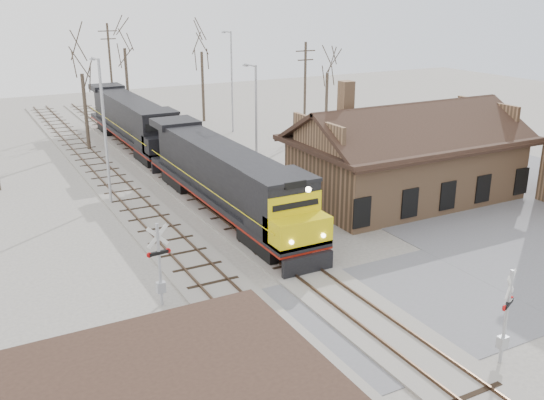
{
  "coord_description": "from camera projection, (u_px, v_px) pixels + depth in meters",
  "views": [
    {
      "loc": [
        -14.26,
        -18.09,
        13.0
      ],
      "look_at": [
        0.27,
        9.0,
        2.59
      ],
      "focal_mm": 40.0,
      "sensor_mm": 36.0,
      "label": 1
    }
  ],
  "objects": [
    {
      "name": "utility_pole_b",
      "position": [
        111.0,
        71.0,
        64.43
      ],
      "size": [
        2.0,
        0.24,
        10.27
      ],
      "color": "#382D23",
      "rests_on": "ground"
    },
    {
      "name": "utility_pole_c",
      "position": [
        305.0,
        90.0,
        55.75
      ],
      "size": [
        2.0,
        0.24,
        9.04
      ],
      "color": "#382D23",
      "rests_on": "ground"
    },
    {
      "name": "tree_d",
      "position": [
        201.0,
        40.0,
        63.24
      ],
      "size": [
        4.92,
        4.92,
        12.04
      ],
      "color": "#382D23",
      "rests_on": "ground"
    },
    {
      "name": "ground",
      "position": [
        367.0,
        319.0,
        25.65
      ],
      "size": [
        140.0,
        140.0,
        0.0
      ],
      "primitive_type": "plane",
      "color": "#A8A298",
      "rests_on": "ground"
    },
    {
      "name": "locomotive_trailing",
      "position": [
        133.0,
        122.0,
        53.81
      ],
      "size": [
        3.01,
        20.13,
        4.23
      ],
      "color": "black",
      "rests_on": "ground"
    },
    {
      "name": "tree_c",
      "position": [
        124.0,
        35.0,
        62.37
      ],
      "size": [
        5.2,
        5.2,
        12.75
      ],
      "color": "#382D23",
      "rests_on": "ground"
    },
    {
      "name": "track_siding",
      "position": [
        154.0,
        224.0,
        36.14
      ],
      "size": [
        3.4,
        90.0,
        0.24
      ],
      "color": "#A8A298",
      "rests_on": "ground"
    },
    {
      "name": "tree_b",
      "position": [
        81.0,
        61.0,
        51.08
      ],
      "size": [
        4.45,
        4.45,
        10.91
      ],
      "color": "#382D23",
      "rests_on": "ground"
    },
    {
      "name": "tree_e",
      "position": [
        328.0,
        65.0,
        63.19
      ],
      "size": [
        3.52,
        3.52,
        8.62
      ],
      "color": "#382D23",
      "rests_on": "ground"
    },
    {
      "name": "crossbuck_far",
      "position": [
        160.0,
        267.0,
        26.22
      ],
      "size": [
        1.1,
        0.29,
        3.86
      ],
      "rotation": [
        0.0,
        0.0,
        3.23
      ],
      "color": "#A5A8AD",
      "rests_on": "ground"
    },
    {
      "name": "crossbuck_near",
      "position": [
        506.0,
        320.0,
        22.05
      ],
      "size": [
        1.01,
        0.53,
        3.78
      ],
      "rotation": [
        0.0,
        0.0,
        0.44
      ],
      "color": "#A5A8AD",
      "rests_on": "ground"
    },
    {
      "name": "depot",
      "position": [
        406.0,
        163.0,
        40.27
      ],
      "size": [
        15.2,
        9.31,
        7.9
      ],
      "color": "#946D4C",
      "rests_on": "ground"
    },
    {
      "name": "track_main",
      "position": [
        223.0,
        212.0,
        38.15
      ],
      "size": [
        3.4,
        90.0,
        0.24
      ],
      "color": "#A8A298",
      "rests_on": "ground"
    },
    {
      "name": "road",
      "position": [
        367.0,
        318.0,
        25.65
      ],
      "size": [
        60.0,
        9.0,
        0.03
      ],
      "primitive_type": "cube",
      "color": "slate",
      "rests_on": "ground"
    },
    {
      "name": "streetlight_a",
      "position": [
        104.0,
        125.0,
        38.25
      ],
      "size": [
        0.25,
        2.04,
        9.36
      ],
      "color": "#A5A8AD",
      "rests_on": "ground"
    },
    {
      "name": "locomotive_lead",
      "position": [
        227.0,
        180.0,
        36.78
      ],
      "size": [
        3.01,
        20.13,
        4.47
      ],
      "color": "black",
      "rests_on": "ground"
    },
    {
      "name": "streetlight_c",
      "position": [
        231.0,
        77.0,
        59.1
      ],
      "size": [
        0.25,
        2.04,
        9.76
      ],
      "color": "#A5A8AD",
      "rests_on": "ground"
    },
    {
      "name": "streetlight_b",
      "position": [
        255.0,
        114.0,
        44.78
      ],
      "size": [
        0.25,
        2.04,
        8.25
      ],
      "color": "#A5A8AD",
      "rests_on": "ground"
    }
  ]
}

